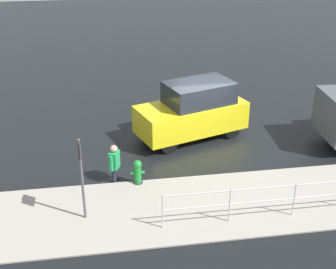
{
  "coord_description": "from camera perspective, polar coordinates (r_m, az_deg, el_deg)",
  "views": [
    {
      "loc": [
        3.94,
        14.89,
        7.58
      ],
      "look_at": [
        1.79,
        1.28,
        0.9
      ],
      "focal_mm": 50.0,
      "sensor_mm": 36.0,
      "label": 1
    }
  ],
  "objects": [
    {
      "name": "ground_plane",
      "position": [
        17.17,
        5.25,
        -0.45
      ],
      "size": [
        60.0,
        60.0,
        0.0
      ],
      "primitive_type": "plane",
      "color": "black"
    },
    {
      "name": "kerb_strip",
      "position": [
        13.68,
        9.46,
        -8.1
      ],
      "size": [
        24.0,
        3.2,
        0.04
      ],
      "primitive_type": "cube",
      "color": "gray",
      "rests_on": "ground"
    },
    {
      "name": "moving_hatchback",
      "position": [
        16.84,
        3.09,
        2.92
      ],
      "size": [
        4.24,
        2.85,
        2.06
      ],
      "color": "yellow",
      "rests_on": "ground"
    },
    {
      "name": "fire_hydrant",
      "position": [
        14.18,
        -3.73,
        -4.63
      ],
      "size": [
        0.42,
        0.31,
        0.8
      ],
      "color": "#197A2D",
      "rests_on": "ground"
    },
    {
      "name": "pedestrian",
      "position": [
        14.26,
        -6.55,
        -3.25
      ],
      "size": [
        0.36,
        0.53,
        1.22
      ],
      "color": "#1E8C4C",
      "rests_on": "ground"
    },
    {
      "name": "metal_railing",
      "position": [
        13.37,
        18.75,
        -6.55
      ],
      "size": [
        8.97,
        0.04,
        1.05
      ],
      "color": "#B7BABF",
      "rests_on": "ground"
    },
    {
      "name": "sign_post",
      "position": [
        12.23,
        -10.56,
        -4.02
      ],
      "size": [
        0.07,
        0.44,
        2.4
      ],
      "color": "#4C4C51",
      "rests_on": "ground"
    }
  ]
}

